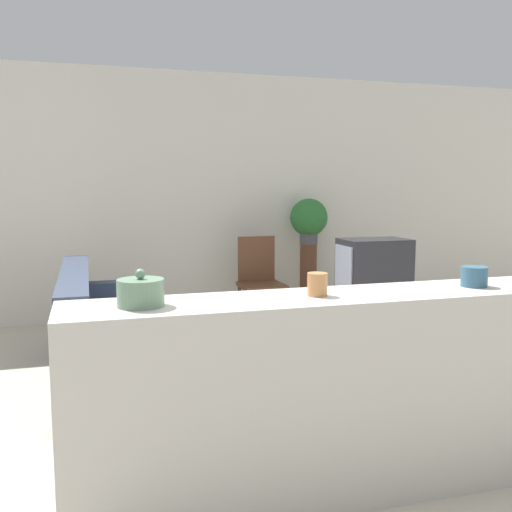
# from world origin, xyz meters

# --- Properties ---
(ground_plane) EXTENTS (14.00, 14.00, 0.00)m
(ground_plane) POSITION_xyz_m (0.00, 0.00, 0.00)
(ground_plane) COLOR beige
(wall_back) EXTENTS (9.00, 0.06, 2.70)m
(wall_back) POSITION_xyz_m (0.00, 3.43, 1.35)
(wall_back) COLOR silver
(wall_back) RESTS_ON ground_plane
(couch) EXTENTS (0.85, 1.98, 0.84)m
(couch) POSITION_xyz_m (-0.92, 1.41, 0.30)
(couch) COLOR #384256
(couch) RESTS_ON ground_plane
(tv_stand) EXTENTS (0.95, 0.57, 0.45)m
(tv_stand) POSITION_xyz_m (1.51, 1.93, 0.23)
(tv_stand) COLOR brown
(tv_stand) RESTS_ON ground_plane
(television) EXTENTS (0.64, 0.42, 0.51)m
(television) POSITION_xyz_m (1.50, 1.93, 0.71)
(television) COLOR #232328
(television) RESTS_ON tv_stand
(wooden_chair) EXTENTS (0.44, 0.44, 0.93)m
(wooden_chair) POSITION_xyz_m (0.61, 2.72, 0.51)
(wooden_chair) COLOR brown
(wooden_chair) RESTS_ON ground_plane
(plant_stand) EXTENTS (0.19, 0.19, 0.81)m
(plant_stand) POSITION_xyz_m (1.31, 3.12, 0.40)
(plant_stand) COLOR brown
(plant_stand) RESTS_ON ground_plane
(potted_plant) EXTENTS (0.43, 0.43, 0.52)m
(potted_plant) POSITION_xyz_m (1.31, 3.12, 1.09)
(potted_plant) COLOR #4C4C51
(potted_plant) RESTS_ON plant_stand
(foreground_counter) EXTENTS (2.50, 0.44, 0.96)m
(foreground_counter) POSITION_xyz_m (0.00, -0.50, 0.48)
(foreground_counter) COLOR beige
(foreground_counter) RESTS_ON ground_plane
(decorative_bowl) EXTENTS (0.20, 0.20, 0.16)m
(decorative_bowl) POSITION_xyz_m (-0.89, -0.50, 1.02)
(decorative_bowl) COLOR gray
(decorative_bowl) RESTS_ON foreground_counter
(candle_jar) EXTENTS (0.09, 0.09, 0.11)m
(candle_jar) POSITION_xyz_m (-0.10, -0.50, 1.02)
(candle_jar) COLOR #C6844C
(candle_jar) RESTS_ON foreground_counter
(coffee_tin) EXTENTS (0.13, 0.13, 0.10)m
(coffee_tin) POSITION_xyz_m (0.75, -0.50, 1.01)
(coffee_tin) COLOR #335B75
(coffee_tin) RESTS_ON foreground_counter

